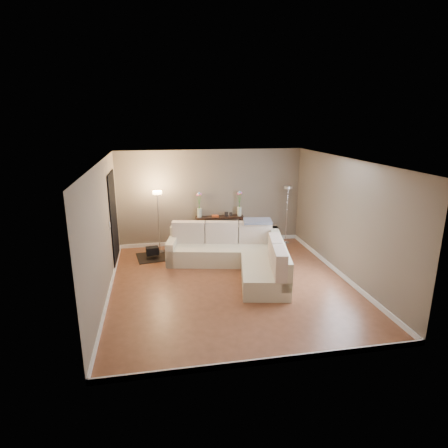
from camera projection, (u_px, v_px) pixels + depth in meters
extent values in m
cube|color=brown|center=(231.00, 284.00, 7.95)|extent=(5.00, 5.50, 0.01)
cube|color=white|center=(232.00, 160.00, 7.24)|extent=(5.00, 5.50, 0.01)
cube|color=#776B5B|center=(211.00, 198.00, 10.21)|extent=(5.00, 0.02, 2.60)
cube|color=#776B5B|center=(273.00, 281.00, 4.98)|extent=(5.00, 0.02, 2.60)
cube|color=#776B5B|center=(103.00, 232.00, 7.15)|extent=(0.02, 5.50, 2.60)
cube|color=#776B5B|center=(345.00, 219.00, 8.03)|extent=(0.02, 5.50, 2.60)
cube|color=white|center=(211.00, 241.00, 10.52)|extent=(5.00, 0.03, 0.10)
cube|color=white|center=(269.00, 361.00, 5.35)|extent=(5.00, 0.03, 0.10)
cube|color=white|center=(110.00, 291.00, 7.50)|extent=(0.03, 5.50, 0.10)
cube|color=white|center=(339.00, 273.00, 8.37)|extent=(0.03, 5.50, 0.10)
cube|color=black|center=(114.00, 219.00, 8.82)|extent=(0.02, 1.20, 2.20)
cube|color=white|center=(110.00, 225.00, 7.99)|extent=(0.02, 0.08, 0.12)
cube|color=beige|center=(224.00, 254.00, 9.12)|extent=(2.81, 1.45, 0.41)
cube|color=beige|center=(224.00, 238.00, 9.39)|extent=(2.67, 0.74, 0.58)
cube|color=beige|center=(172.00, 250.00, 9.12)|extent=(0.37, 0.95, 0.58)
cube|color=beige|center=(264.00, 275.00, 7.87)|extent=(1.24, 1.80, 0.41)
cube|color=beige|center=(279.00, 255.00, 8.23)|extent=(0.72, 2.57, 0.58)
cube|color=beige|center=(189.00, 232.00, 9.25)|extent=(0.83, 0.38, 0.54)
cube|color=beige|center=(222.00, 232.00, 9.23)|extent=(0.83, 0.38, 0.54)
cube|color=beige|center=(255.00, 232.00, 9.22)|extent=(0.83, 0.38, 0.54)
cube|color=beige|center=(275.00, 249.00, 8.03)|extent=(0.37, 0.77, 0.54)
cube|color=beige|center=(279.00, 263.00, 7.28)|extent=(0.37, 0.77, 0.54)
cube|color=slate|center=(258.00, 221.00, 9.16)|extent=(0.73, 0.49, 0.09)
cube|color=black|center=(220.00, 217.00, 10.25)|extent=(1.31, 0.39, 0.04)
cube|color=black|center=(198.00, 233.00, 10.14)|extent=(0.05, 0.05, 0.76)
cube|color=black|center=(197.00, 230.00, 10.41)|extent=(0.05, 0.05, 0.76)
cube|color=black|center=(242.00, 231.00, 10.32)|extent=(0.05, 0.05, 0.76)
cube|color=black|center=(240.00, 229.00, 10.59)|extent=(0.05, 0.05, 0.76)
cube|color=black|center=(220.00, 238.00, 10.42)|extent=(1.23, 0.36, 0.03)
cube|color=#BF3333|center=(200.00, 235.00, 10.31)|extent=(0.03, 0.16, 0.19)
cube|color=#3359A5|center=(202.00, 234.00, 10.31)|extent=(0.04, 0.16, 0.21)
cube|color=gold|center=(204.00, 234.00, 10.32)|extent=(0.05, 0.16, 0.23)
cube|color=#3F7F4C|center=(205.00, 235.00, 10.33)|extent=(0.05, 0.16, 0.19)
cube|color=#994C99|center=(207.00, 234.00, 10.33)|extent=(0.03, 0.16, 0.21)
cube|color=orange|center=(209.00, 234.00, 10.34)|extent=(0.04, 0.16, 0.23)
cube|color=#262626|center=(210.00, 234.00, 10.35)|extent=(0.05, 0.16, 0.19)
cube|color=#4C99B2|center=(212.00, 234.00, 10.36)|extent=(0.05, 0.16, 0.21)
cube|color=#B2A58C|center=(214.00, 234.00, 10.36)|extent=(0.03, 0.16, 0.23)
cube|color=brown|center=(215.00, 234.00, 10.37)|extent=(0.04, 0.16, 0.19)
cube|color=navy|center=(217.00, 234.00, 10.37)|extent=(0.05, 0.16, 0.21)
cube|color=gold|center=(219.00, 233.00, 10.38)|extent=(0.05, 0.16, 0.23)
cube|color=black|center=(219.00, 202.00, 10.31)|extent=(0.92, 0.07, 0.72)
cube|color=white|center=(219.00, 202.00, 10.29)|extent=(0.80, 0.03, 0.60)
cube|color=#CD5324|center=(215.00, 216.00, 10.20)|extent=(0.18, 0.13, 0.04)
cube|color=black|center=(226.00, 214.00, 10.21)|extent=(0.10, 0.02, 0.13)
cube|color=black|center=(231.00, 214.00, 10.23)|extent=(0.08, 0.02, 0.11)
cylinder|color=silver|center=(199.00, 213.00, 10.13)|extent=(0.12, 0.12, 0.24)
cylinder|color=#38722D|center=(199.00, 203.00, 10.06)|extent=(0.10, 0.01, 0.41)
sphere|color=#E5598C|center=(198.00, 195.00, 9.99)|extent=(0.07, 0.07, 0.07)
cylinder|color=#38722D|center=(199.00, 202.00, 10.05)|extent=(0.06, 0.01, 0.44)
sphere|color=white|center=(198.00, 194.00, 9.99)|extent=(0.07, 0.07, 0.07)
cylinder|color=#38722D|center=(199.00, 202.00, 10.05)|extent=(0.01, 0.01, 0.46)
sphere|color=#598CE5|center=(199.00, 193.00, 9.99)|extent=(0.07, 0.07, 0.07)
cylinder|color=#38722D|center=(200.00, 203.00, 10.06)|extent=(0.05, 0.01, 0.42)
sphere|color=#E58C4C|center=(200.00, 195.00, 10.00)|extent=(0.07, 0.07, 0.07)
cylinder|color=#38722D|center=(200.00, 202.00, 10.06)|extent=(0.10, 0.01, 0.43)
sphere|color=#D866B2|center=(200.00, 194.00, 10.00)|extent=(0.07, 0.07, 0.07)
cylinder|color=silver|center=(239.00, 211.00, 10.30)|extent=(0.12, 0.12, 0.24)
cylinder|color=#38722D|center=(239.00, 201.00, 10.22)|extent=(0.10, 0.01, 0.41)
sphere|color=#E5598C|center=(238.00, 194.00, 10.16)|extent=(0.07, 0.07, 0.07)
cylinder|color=#38722D|center=(239.00, 201.00, 10.22)|extent=(0.06, 0.01, 0.44)
sphere|color=white|center=(239.00, 193.00, 10.15)|extent=(0.07, 0.07, 0.07)
cylinder|color=#38722D|center=(239.00, 201.00, 10.21)|extent=(0.01, 0.01, 0.46)
sphere|color=#598CE5|center=(240.00, 192.00, 10.15)|extent=(0.07, 0.07, 0.07)
cylinder|color=#38722D|center=(240.00, 201.00, 10.22)|extent=(0.05, 0.01, 0.42)
sphere|color=#E58C4C|center=(240.00, 194.00, 10.16)|extent=(0.07, 0.07, 0.07)
cylinder|color=#38722D|center=(240.00, 201.00, 10.22)|extent=(0.10, 0.01, 0.43)
sphere|color=#D866B2|center=(241.00, 193.00, 10.16)|extent=(0.07, 0.07, 0.07)
cylinder|color=silver|center=(160.00, 252.00, 9.82)|extent=(0.24, 0.24, 0.03)
cylinder|color=silver|center=(159.00, 223.00, 9.61)|extent=(0.03, 0.03, 1.55)
cylinder|color=#FFBF72|center=(157.00, 192.00, 9.39)|extent=(0.26, 0.26, 0.07)
cylinder|color=silver|center=(285.00, 243.00, 10.52)|extent=(0.21, 0.21, 0.03)
cylinder|color=silver|center=(287.00, 216.00, 10.31)|extent=(0.02, 0.02, 1.55)
cylinder|color=silver|center=(288.00, 187.00, 10.09)|extent=(0.23, 0.23, 0.07)
cube|color=black|center=(159.00, 256.00, 9.51)|extent=(1.17, 0.95, 0.01)
cube|color=black|center=(152.00, 251.00, 9.30)|extent=(0.33, 0.26, 0.20)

